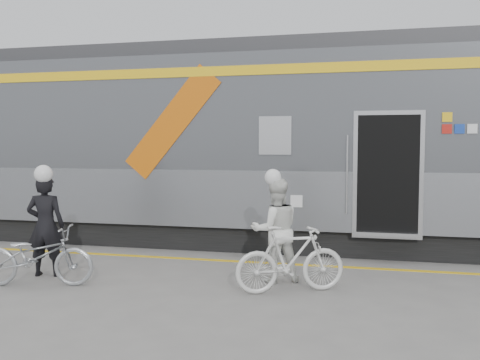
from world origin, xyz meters
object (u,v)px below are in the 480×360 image
(woman, at_px, (276,230))
(bicycle_right, at_px, (290,259))
(man, at_px, (46,226))
(bicycle_left, at_px, (36,256))

(woman, height_order, bicycle_right, woman)
(woman, distance_m, bicycle_right, 0.70)
(man, relative_size, woman, 1.02)
(bicycle_left, xyz_separation_m, woman, (3.40, 1.05, 0.34))
(bicycle_left, distance_m, woman, 3.58)
(man, xyz_separation_m, bicycle_right, (3.90, -0.05, -0.33))
(bicycle_left, xyz_separation_m, bicycle_right, (3.70, 0.50, 0.03))
(man, relative_size, bicycle_right, 1.02)
(bicycle_left, bearing_deg, bicycle_right, -95.82)
(man, distance_m, bicycle_left, 0.69)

